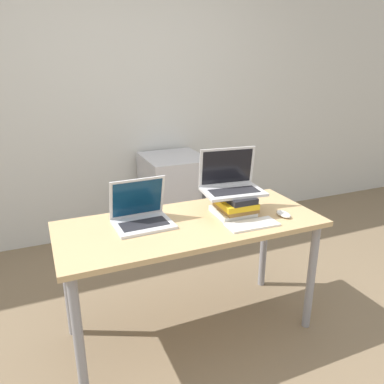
# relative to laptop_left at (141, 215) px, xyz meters

# --- Properties ---
(ground_plane) EXTENTS (14.00, 14.00, 0.00)m
(ground_plane) POSITION_rel_laptop_left_xyz_m (0.27, -0.41, -0.80)
(ground_plane) COLOR #7A664C
(wall_back) EXTENTS (8.00, 0.05, 2.70)m
(wall_back) POSITION_rel_laptop_left_xyz_m (0.27, 1.56, 0.55)
(wall_back) COLOR silver
(wall_back) RESTS_ON ground_plane
(desk) EXTENTS (1.51, 0.64, 0.75)m
(desk) POSITION_rel_laptop_left_xyz_m (0.27, -0.09, -0.14)
(desk) COLOR tan
(desk) RESTS_ON ground_plane
(laptop_left) EXTENTS (0.33, 0.26, 0.26)m
(laptop_left) POSITION_rel_laptop_left_xyz_m (0.00, 0.00, 0.00)
(laptop_left) COLOR silver
(laptop_left) RESTS_ON desk
(book_stack) EXTENTS (0.23, 0.27, 0.13)m
(book_stack) POSITION_rel_laptop_left_xyz_m (0.55, -0.09, 0.01)
(book_stack) COLOR white
(book_stack) RESTS_ON desk
(laptop_on_books) EXTENTS (0.38, 0.28, 0.25)m
(laptop_on_books) POSITION_rel_laptop_left_xyz_m (0.55, -0.03, 0.13)
(laptop_on_books) COLOR silver
(laptop_on_books) RESTS_ON book_stack
(wireless_keyboard) EXTENTS (0.30, 0.14, 0.01)m
(wireless_keyboard) POSITION_rel_laptop_left_xyz_m (0.56, -0.27, -0.04)
(wireless_keyboard) COLOR white
(wireless_keyboard) RESTS_ON desk
(mouse) EXTENTS (0.06, 0.11, 0.03)m
(mouse) POSITION_rel_laptop_left_xyz_m (0.80, -0.23, -0.04)
(mouse) COLOR white
(mouse) RESTS_ON desk
(mini_fridge) EXTENTS (0.54, 0.62, 0.81)m
(mini_fridge) POSITION_rel_laptop_left_xyz_m (0.65, 1.20, -0.39)
(mini_fridge) COLOR silver
(mini_fridge) RESTS_ON ground_plane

